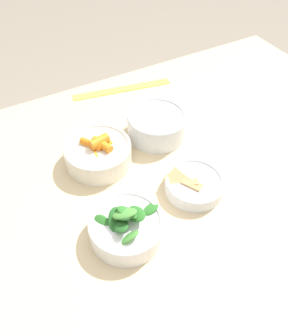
# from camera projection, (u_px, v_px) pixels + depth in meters

# --- Properties ---
(ground_plane) EXTENTS (10.00, 10.00, 0.00)m
(ground_plane) POSITION_uv_depth(u_px,v_px,m) (158.00, 289.00, 1.38)
(ground_plane) COLOR gray
(dining_table) EXTENTS (1.36, 0.89, 0.76)m
(dining_table) POSITION_uv_depth(u_px,v_px,m) (165.00, 195.00, 0.89)
(dining_table) COLOR beige
(dining_table) RESTS_ON ground_plane
(bowl_carrots) EXTENTS (0.17, 0.17, 0.08)m
(bowl_carrots) POSITION_uv_depth(u_px,v_px,m) (98.00, 152.00, 0.81)
(bowl_carrots) COLOR silver
(bowl_carrots) RESTS_ON dining_table
(bowl_greens) EXTENTS (0.16, 0.16, 0.10)m
(bowl_greens) POSITION_uv_depth(u_px,v_px,m) (126.00, 226.00, 0.67)
(bowl_greens) COLOR white
(bowl_greens) RESTS_ON dining_table
(bowl_beans_hotdog) EXTENTS (0.16, 0.16, 0.07)m
(bowl_beans_hotdog) POSITION_uv_depth(u_px,v_px,m) (157.00, 125.00, 0.88)
(bowl_beans_hotdog) COLOR silver
(bowl_beans_hotdog) RESTS_ON dining_table
(bowl_cookies) EXTENTS (0.14, 0.14, 0.04)m
(bowl_cookies) POSITION_uv_depth(u_px,v_px,m) (194.00, 184.00, 0.76)
(bowl_cookies) COLOR silver
(bowl_cookies) RESTS_ON dining_table
(ruler) EXTENTS (0.31, 0.09, 0.00)m
(ruler) POSITION_uv_depth(u_px,v_px,m) (122.00, 89.00, 1.05)
(ruler) COLOR #EADB4C
(ruler) RESTS_ON dining_table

